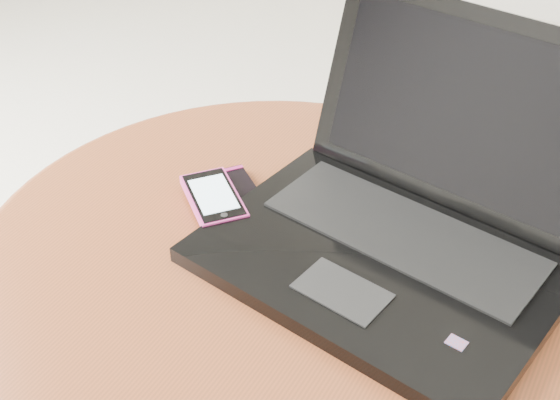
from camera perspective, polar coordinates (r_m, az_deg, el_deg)
The scene contains 4 objects.
table at distance 0.91m, azimuth -0.49°, elevation -9.17°, with size 0.68×0.68×0.54m.
laptop at distance 0.81m, azimuth 9.38°, elevation -1.36°, with size 0.41×0.38×0.23m.
phone_black at distance 0.89m, azimuth -3.46°, elevation 0.21°, with size 0.12×0.11×0.01m.
phone_pink at distance 0.87m, azimuth -5.07°, elevation 0.15°, with size 0.11×0.11×0.01m.
Camera 1 is at (0.25, -0.63, 1.08)m, focal length 48.13 mm.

